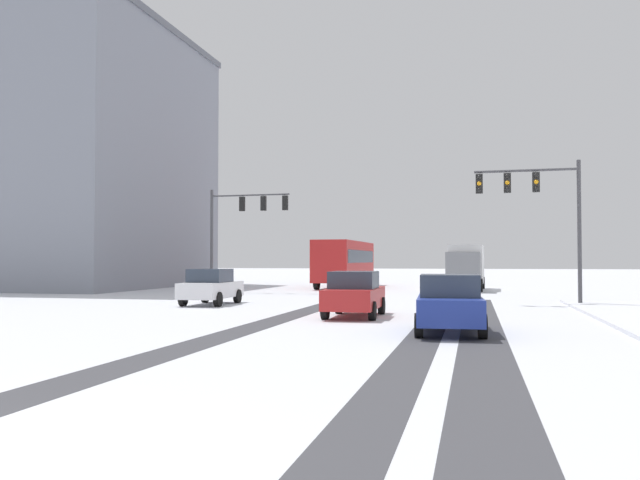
{
  "coord_description": "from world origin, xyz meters",
  "views": [
    {
      "loc": [
        5.84,
        -5.73,
        2.02
      ],
      "look_at": [
        0.0,
        19.16,
        2.8
      ],
      "focal_mm": 36.9,
      "sensor_mm": 36.0,
      "label": 1
    }
  ],
  "objects_px": {
    "box_truck_delivery": "(466,266)",
    "car_blue_third": "(449,303)",
    "traffic_signal_near_right": "(536,200)",
    "bus_oncoming": "(345,260)",
    "traffic_signal_far_left": "(242,216)",
    "car_red_second": "(354,294)",
    "car_white_lead": "(211,287)",
    "office_building_far_left_block": "(61,160)"
  },
  "relations": [
    {
      "from": "box_truck_delivery",
      "to": "car_blue_third",
      "type": "bearing_deg",
      "value": -90.3
    },
    {
      "from": "traffic_signal_near_right",
      "to": "bus_oncoming",
      "type": "distance_m",
      "value": 20.75
    },
    {
      "from": "traffic_signal_far_left",
      "to": "car_red_second",
      "type": "relative_size",
      "value": 1.57
    },
    {
      "from": "car_white_lead",
      "to": "box_truck_delivery",
      "type": "height_order",
      "value": "box_truck_delivery"
    },
    {
      "from": "bus_oncoming",
      "to": "office_building_far_left_block",
      "type": "height_order",
      "value": "office_building_far_left_block"
    },
    {
      "from": "car_white_lead",
      "to": "car_blue_third",
      "type": "distance_m",
      "value": 14.39
    },
    {
      "from": "traffic_signal_near_right",
      "to": "office_building_far_left_block",
      "type": "height_order",
      "value": "office_building_far_left_block"
    },
    {
      "from": "office_building_far_left_block",
      "to": "car_blue_third",
      "type": "bearing_deg",
      "value": -40.49
    },
    {
      "from": "traffic_signal_far_left",
      "to": "box_truck_delivery",
      "type": "xyz_separation_m",
      "value": [
        13.66,
        6.16,
        -3.13
      ]
    },
    {
      "from": "traffic_signal_far_left",
      "to": "car_white_lead",
      "type": "bearing_deg",
      "value": -77.02
    },
    {
      "from": "bus_oncoming",
      "to": "box_truck_delivery",
      "type": "distance_m",
      "value": 9.15
    },
    {
      "from": "bus_oncoming",
      "to": "car_blue_third",
      "type": "bearing_deg",
      "value": -73.53
    },
    {
      "from": "car_blue_third",
      "to": "box_truck_delivery",
      "type": "relative_size",
      "value": 0.56
    },
    {
      "from": "car_white_lead",
      "to": "car_blue_third",
      "type": "bearing_deg",
      "value": -40.48
    },
    {
      "from": "car_white_lead",
      "to": "box_truck_delivery",
      "type": "bearing_deg",
      "value": 57.37
    },
    {
      "from": "traffic_signal_near_right",
      "to": "bus_oncoming",
      "type": "bearing_deg",
      "value": 125.98
    },
    {
      "from": "car_blue_third",
      "to": "office_building_far_left_block",
      "type": "relative_size",
      "value": 0.21
    },
    {
      "from": "box_truck_delivery",
      "to": "bus_oncoming",
      "type": "bearing_deg",
      "value": 163.68
    },
    {
      "from": "traffic_signal_near_right",
      "to": "car_red_second",
      "type": "xyz_separation_m",
      "value": [
        -6.92,
        -8.09,
        -3.93
      ]
    },
    {
      "from": "car_red_second",
      "to": "car_blue_third",
      "type": "xyz_separation_m",
      "value": [
        3.48,
        -4.5,
        0.0
      ]
    },
    {
      "from": "traffic_signal_far_left",
      "to": "bus_oncoming",
      "type": "xyz_separation_m",
      "value": [
        4.88,
        8.74,
        -2.77
      ]
    },
    {
      "from": "traffic_signal_near_right",
      "to": "car_blue_third",
      "type": "relative_size",
      "value": 1.55
    },
    {
      "from": "bus_oncoming",
      "to": "car_white_lead",
      "type": "bearing_deg",
      "value": -96.62
    },
    {
      "from": "car_white_lead",
      "to": "car_red_second",
      "type": "distance_m",
      "value": 8.9
    },
    {
      "from": "car_white_lead",
      "to": "car_red_second",
      "type": "xyz_separation_m",
      "value": [
        7.47,
        -4.84,
        0.0
      ]
    },
    {
      "from": "traffic_signal_far_left",
      "to": "traffic_signal_near_right",
      "type": "bearing_deg",
      "value": -24.99
    },
    {
      "from": "car_red_second",
      "to": "car_blue_third",
      "type": "height_order",
      "value": "same"
    },
    {
      "from": "traffic_signal_near_right",
      "to": "traffic_signal_far_left",
      "type": "distance_m",
      "value": 18.71
    },
    {
      "from": "traffic_signal_near_right",
      "to": "box_truck_delivery",
      "type": "distance_m",
      "value": 14.78
    },
    {
      "from": "bus_oncoming",
      "to": "box_truck_delivery",
      "type": "xyz_separation_m",
      "value": [
        8.78,
        -2.57,
        -0.36
      ]
    },
    {
      "from": "traffic_signal_far_left",
      "to": "car_red_second",
      "type": "xyz_separation_m",
      "value": [
        10.04,
        -15.99,
        -3.95
      ]
    },
    {
      "from": "car_blue_third",
      "to": "office_building_far_left_block",
      "type": "xyz_separation_m",
      "value": [
        -30.19,
        25.77,
        8.92
      ]
    },
    {
      "from": "traffic_signal_near_right",
      "to": "office_building_far_left_block",
      "type": "xyz_separation_m",
      "value": [
        -33.63,
        13.18,
        5.0
      ]
    },
    {
      "from": "car_white_lead",
      "to": "car_blue_third",
      "type": "xyz_separation_m",
      "value": [
        10.95,
        -9.34,
        0.0
      ]
    },
    {
      "from": "car_red_second",
      "to": "box_truck_delivery",
      "type": "xyz_separation_m",
      "value": [
        3.62,
        22.16,
        0.82
      ]
    },
    {
      "from": "traffic_signal_far_left",
      "to": "box_truck_delivery",
      "type": "bearing_deg",
      "value": 24.3
    },
    {
      "from": "car_blue_third",
      "to": "box_truck_delivery",
      "type": "height_order",
      "value": "box_truck_delivery"
    },
    {
      "from": "bus_oncoming",
      "to": "car_red_second",
      "type": "bearing_deg",
      "value": -78.21
    },
    {
      "from": "car_red_second",
      "to": "traffic_signal_near_right",
      "type": "bearing_deg",
      "value": 49.45
    },
    {
      "from": "bus_oncoming",
      "to": "box_truck_delivery",
      "type": "bearing_deg",
      "value": -16.32
    },
    {
      "from": "traffic_signal_far_left",
      "to": "car_red_second",
      "type": "distance_m",
      "value": 19.29
    },
    {
      "from": "box_truck_delivery",
      "to": "car_white_lead",
      "type": "bearing_deg",
      "value": -122.63
    }
  ]
}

